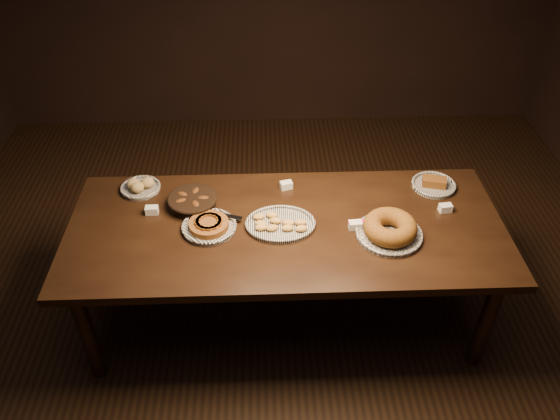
{
  "coord_description": "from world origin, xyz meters",
  "views": [
    {
      "loc": [
        -0.12,
        -2.27,
        2.69
      ],
      "look_at": [
        -0.03,
        0.05,
        0.82
      ],
      "focal_mm": 35.0,
      "sensor_mm": 36.0,
      "label": 1
    }
  ],
  "objects_px": {
    "apple_tart_plate": "(209,225)",
    "bundt_cake_plate": "(390,229)",
    "buffet_table": "(286,236)",
    "madeleine_platter": "(280,224)"
  },
  "relations": [
    {
      "from": "madeleine_platter",
      "to": "bundt_cake_plate",
      "type": "height_order",
      "value": "bundt_cake_plate"
    },
    {
      "from": "buffet_table",
      "to": "madeleine_platter",
      "type": "bearing_deg",
      "value": -174.12
    },
    {
      "from": "buffet_table",
      "to": "bundt_cake_plate",
      "type": "xyz_separation_m",
      "value": [
        0.55,
        -0.1,
        0.12
      ]
    },
    {
      "from": "apple_tart_plate",
      "to": "bundt_cake_plate",
      "type": "distance_m",
      "value": 0.97
    },
    {
      "from": "madeleine_platter",
      "to": "bundt_cake_plate",
      "type": "bearing_deg",
      "value": 4.88
    },
    {
      "from": "apple_tart_plate",
      "to": "madeleine_platter",
      "type": "xyz_separation_m",
      "value": [
        0.38,
        0.01,
        -0.01
      ]
    },
    {
      "from": "apple_tart_plate",
      "to": "buffet_table",
      "type": "bearing_deg",
      "value": 1.14
    },
    {
      "from": "buffet_table",
      "to": "apple_tart_plate",
      "type": "height_order",
      "value": "apple_tart_plate"
    },
    {
      "from": "madeleine_platter",
      "to": "apple_tart_plate",
      "type": "bearing_deg",
      "value": -164.46
    },
    {
      "from": "apple_tart_plate",
      "to": "madeleine_platter",
      "type": "relative_size",
      "value": 0.88
    }
  ]
}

